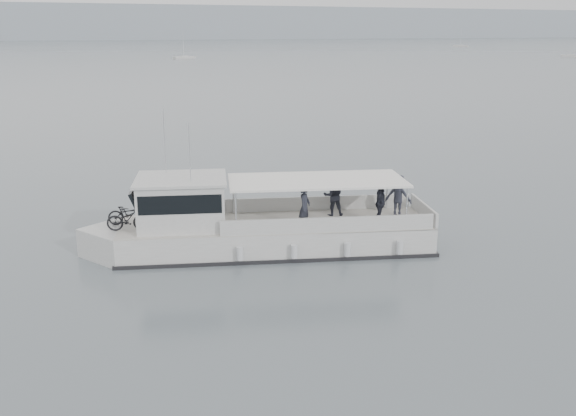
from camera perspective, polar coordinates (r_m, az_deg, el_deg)
name	(u,v)px	position (r m, az deg, el deg)	size (l,w,h in m)	color
ground	(389,233)	(27.12, 9.01, -2.21)	(1400.00, 1400.00, 0.00)	#515A5F
headland	(27,22)	(582.06, -22.19, 15.05)	(1400.00, 90.00, 28.00)	#939EA8
tour_boat	(245,227)	(24.49, -3.80, -1.73)	(13.34, 6.43, 5.62)	silver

